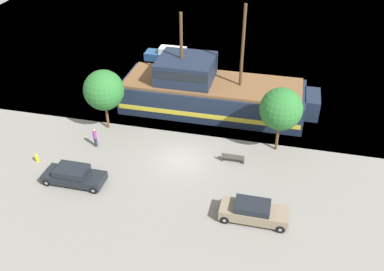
{
  "coord_description": "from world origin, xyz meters",
  "views": [
    {
      "loc": [
        7.33,
        -27.29,
        21.36
      ],
      "look_at": [
        0.44,
        2.0,
        1.2
      ],
      "focal_mm": 40.0,
      "sensor_mm": 36.0,
      "label": 1
    }
  ],
  "objects_px": {
    "moored_boat_dockside": "(177,56)",
    "pedestrian_walking_near": "(95,137)",
    "parked_car_curb_front": "(253,212)",
    "pirate_ship": "(210,92)",
    "bench_promenade_east": "(233,158)",
    "fire_hydrant": "(37,158)",
    "parked_car_curb_mid": "(74,175)"
  },
  "relations": [
    {
      "from": "fire_hydrant",
      "to": "pirate_ship",
      "type": "bearing_deg",
      "value": 43.91
    },
    {
      "from": "bench_promenade_east",
      "to": "parked_car_curb_mid",
      "type": "bearing_deg",
      "value": -154.92
    },
    {
      "from": "moored_boat_dockside",
      "to": "pedestrian_walking_near",
      "type": "xyz_separation_m",
      "value": [
        -2.15,
        -18.96,
        0.26
      ]
    },
    {
      "from": "moored_boat_dockside",
      "to": "parked_car_curb_front",
      "type": "bearing_deg",
      "value": -64.0
    },
    {
      "from": "parked_car_curb_front",
      "to": "pedestrian_walking_near",
      "type": "distance_m",
      "value": 15.31
    },
    {
      "from": "pirate_ship",
      "to": "parked_car_curb_mid",
      "type": "relative_size",
      "value": 3.99
    },
    {
      "from": "parked_car_curb_mid",
      "to": "pedestrian_walking_near",
      "type": "xyz_separation_m",
      "value": [
        -0.39,
        4.9,
        0.21
      ]
    },
    {
      "from": "pirate_ship",
      "to": "moored_boat_dockside",
      "type": "height_order",
      "value": "pirate_ship"
    },
    {
      "from": "pirate_ship",
      "to": "bench_promenade_east",
      "type": "height_order",
      "value": "pirate_ship"
    },
    {
      "from": "moored_boat_dockside",
      "to": "pedestrian_walking_near",
      "type": "distance_m",
      "value": 19.08
    },
    {
      "from": "moored_boat_dockside",
      "to": "parked_car_curb_front",
      "type": "xyz_separation_m",
      "value": [
        12.04,
        -24.69,
        0.1
      ]
    },
    {
      "from": "parked_car_curb_front",
      "to": "pedestrian_walking_near",
      "type": "relative_size",
      "value": 2.64
    },
    {
      "from": "pirate_ship",
      "to": "parked_car_curb_front",
      "type": "distance_m",
      "value": 15.44
    },
    {
      "from": "pirate_ship",
      "to": "moored_boat_dockside",
      "type": "bearing_deg",
      "value": 120.5
    },
    {
      "from": "moored_boat_dockside",
      "to": "fire_hydrant",
      "type": "bearing_deg",
      "value": -105.08
    },
    {
      "from": "parked_car_curb_mid",
      "to": "pedestrian_walking_near",
      "type": "relative_size",
      "value": 2.66
    },
    {
      "from": "bench_promenade_east",
      "to": "pedestrian_walking_near",
      "type": "height_order",
      "value": "pedestrian_walking_near"
    },
    {
      "from": "moored_boat_dockside",
      "to": "pedestrian_walking_near",
      "type": "height_order",
      "value": "pedestrian_walking_near"
    },
    {
      "from": "parked_car_curb_mid",
      "to": "pedestrian_walking_near",
      "type": "distance_m",
      "value": 4.92
    },
    {
      "from": "fire_hydrant",
      "to": "bench_promenade_east",
      "type": "xyz_separation_m",
      "value": [
        15.65,
        3.63,
        0.03
      ]
    },
    {
      "from": "parked_car_curb_front",
      "to": "moored_boat_dockside",
      "type": "bearing_deg",
      "value": 116.0
    },
    {
      "from": "pirate_ship",
      "to": "parked_car_curb_front",
      "type": "bearing_deg",
      "value": -67.54
    },
    {
      "from": "parked_car_curb_mid",
      "to": "bench_promenade_east",
      "type": "xyz_separation_m",
      "value": [
        11.46,
        5.36,
        -0.24
      ]
    },
    {
      "from": "moored_boat_dockside",
      "to": "parked_car_curb_front",
      "type": "height_order",
      "value": "moored_boat_dockside"
    },
    {
      "from": "pirate_ship",
      "to": "pedestrian_walking_near",
      "type": "xyz_separation_m",
      "value": [
        -8.31,
        -8.5,
        -0.99
      ]
    },
    {
      "from": "pirate_ship",
      "to": "fire_hydrant",
      "type": "relative_size",
      "value": 24.47
    },
    {
      "from": "pirate_ship",
      "to": "bench_promenade_east",
      "type": "xyz_separation_m",
      "value": [
        3.53,
        -8.04,
        -1.45
      ]
    },
    {
      "from": "moored_boat_dockside",
      "to": "fire_hydrant",
      "type": "height_order",
      "value": "moored_boat_dockside"
    },
    {
      "from": "moored_boat_dockside",
      "to": "parked_car_curb_front",
      "type": "relative_size",
      "value": 1.71
    },
    {
      "from": "parked_car_curb_front",
      "to": "parked_car_curb_mid",
      "type": "xyz_separation_m",
      "value": [
        -13.81,
        0.83,
        -0.04
      ]
    },
    {
      "from": "moored_boat_dockside",
      "to": "pedestrian_walking_near",
      "type": "relative_size",
      "value": 4.51
    },
    {
      "from": "parked_car_curb_front",
      "to": "fire_hydrant",
      "type": "distance_m",
      "value": 18.19
    }
  ]
}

